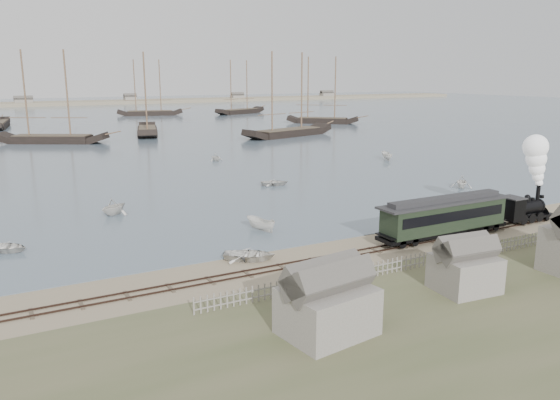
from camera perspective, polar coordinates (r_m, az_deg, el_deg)
name	(u,v)px	position (r m, az deg, el deg)	size (l,w,h in m)	color
ground	(342,248)	(48.01, 6.52, -4.95)	(600.00, 600.00, 0.00)	gray
harbor_water	(70,117)	(209.62, -21.09, 8.14)	(600.00, 336.00, 0.06)	#485A67
rail_track	(356,254)	(46.46, 7.92, -5.56)	(120.00, 1.80, 0.16)	#32211B
picket_fence_west	(322,288)	(39.14, 4.44, -9.16)	(19.00, 0.10, 1.20)	slate
picket_fence_east	(512,250)	(51.09, 23.12, -4.84)	(15.00, 0.10, 1.20)	slate
shed_left	(327,334)	(32.82, 4.91, -13.74)	(5.00, 4.00, 4.10)	slate
shed_mid	(463,290)	(40.73, 18.62, -8.93)	(4.00, 3.50, 3.60)	slate
far_spit	(47,105)	(289.03, -23.18, 9.07)	(500.00, 20.00, 1.80)	tan
locomotive	(535,184)	(60.72, 25.07, 1.55)	(6.85, 2.56, 8.55)	black
passenger_coach	(444,215)	(52.08, 16.80, -1.55)	(13.98, 2.70, 3.40)	black
beached_dinghy	(249,255)	(44.56, -3.22, -5.73)	(4.22, 3.01, 0.87)	silver
rowboat_0	(6,247)	(51.88, -26.69, -4.42)	(3.69, 2.63, 0.76)	silver
rowboat_1	(114,206)	(60.86, -16.99, -0.64)	(3.47, 2.99, 1.83)	silver
rowboat_2	(261,224)	(52.34, -2.05, -2.55)	(3.35, 1.26, 1.29)	silver
rowboat_3	(274,182)	(73.79, -0.58, 1.84)	(3.70, 2.64, 0.77)	silver
rowboat_4	(462,182)	(75.80, 18.46, 1.81)	(3.16, 2.73, 1.67)	silver
rowboat_5	(387,156)	(97.56, 11.07, 4.53)	(3.59, 1.35, 1.39)	silver
rowboat_7	(216,157)	(95.27, -6.72, 4.49)	(2.63, 2.27, 1.39)	silver
schooner_2	(48,96)	(128.97, -23.06, 9.92)	(23.73, 5.48, 20.00)	black
schooner_3	(145,94)	(140.03, -13.89, 10.73)	(22.04, 5.09, 20.00)	black
schooner_4	(289,94)	(132.54, 0.92, 10.99)	(25.94, 5.99, 20.00)	black
schooner_5	(323,90)	(168.22, 4.50, 11.39)	(21.54, 4.97, 20.00)	black
schooner_8	(149,87)	(205.91, -13.55, 11.37)	(23.11, 5.33, 20.00)	black
schooner_9	(240,87)	(209.98, -4.22, 11.71)	(22.37, 5.16, 20.00)	black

